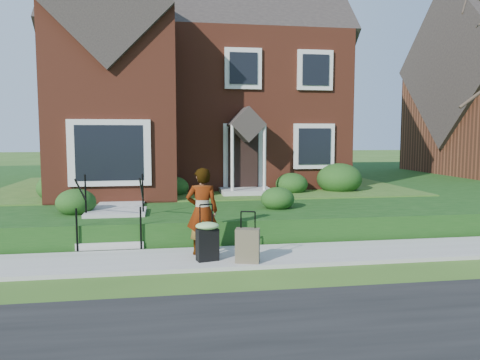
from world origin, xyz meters
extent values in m
plane|color=#2D5119|center=(0.00, 0.00, 0.00)|extent=(120.00, 120.00, 0.00)
cube|color=#9E9B93|center=(0.00, 0.00, 0.04)|extent=(60.00, 1.60, 0.08)
cube|color=#133B10|center=(4.00, 10.90, 0.30)|extent=(44.00, 20.00, 0.60)
cube|color=#9E9B93|center=(-2.50, 5.00, 0.63)|extent=(1.20, 6.00, 0.06)
cube|color=maroon|center=(0.00, 10.00, 3.30)|extent=(10.00, 8.00, 5.40)
cube|color=maroon|center=(-2.80, 5.20, 3.30)|extent=(3.60, 2.40, 5.40)
cube|color=beige|center=(-2.80, 4.05, 2.00)|extent=(2.20, 0.30, 1.80)
cube|color=black|center=(1.20, 5.94, 1.65)|extent=(1.00, 0.12, 2.10)
cube|color=black|center=(3.60, 5.95, 2.10)|extent=(1.40, 0.10, 1.50)
cube|color=#9E9B93|center=(-2.50, 1.00, 0.15)|extent=(1.40, 0.30, 0.15)
cube|color=#9E9B93|center=(-2.50, 1.30, 0.30)|extent=(1.40, 0.30, 0.15)
cube|color=#9E9B93|center=(-2.50, 1.60, 0.45)|extent=(1.40, 0.30, 0.15)
cube|color=#9E9B93|center=(-2.50, 1.90, 0.60)|extent=(1.40, 0.30, 0.15)
cube|color=#9E9B93|center=(-2.50, 2.45, 0.60)|extent=(1.40, 0.80, 0.15)
cylinder|color=black|center=(-3.15, 0.85, 0.53)|extent=(0.04, 0.04, 0.90)
cylinder|color=black|center=(-3.15, 2.05, 1.13)|extent=(0.04, 0.04, 0.90)
cylinder|color=black|center=(-1.85, 0.85, 0.53)|extent=(0.04, 0.04, 0.90)
cylinder|color=black|center=(-1.85, 2.05, 1.13)|extent=(0.04, 0.04, 0.90)
ellipsoid|color=#103610|center=(-4.42, 5.19, 1.03)|extent=(1.24, 1.24, 0.87)
ellipsoid|color=#103610|center=(-1.07, 5.53, 0.93)|extent=(0.94, 0.94, 0.66)
ellipsoid|color=#103610|center=(2.73, 5.53, 0.96)|extent=(1.04, 1.04, 0.73)
ellipsoid|color=#103610|center=(4.43, 5.74, 1.12)|extent=(1.50, 1.50, 1.05)
ellipsoid|color=#103610|center=(-3.46, 2.55, 0.93)|extent=(0.95, 0.95, 0.67)
ellipsoid|color=#103610|center=(1.53, 2.56, 0.90)|extent=(0.87, 0.87, 0.61)
imported|color=#999999|center=(-0.60, 0.21, 0.96)|extent=(0.66, 0.45, 1.76)
cube|color=black|center=(-0.54, -0.30, 0.39)|extent=(0.45, 0.32, 0.62)
cylinder|color=black|center=(-0.54, -0.30, 1.16)|extent=(0.25, 0.09, 0.03)
cylinder|color=black|center=(-0.66, -0.30, 0.93)|extent=(0.02, 0.02, 0.46)
cylinder|color=black|center=(-0.42, -0.30, 0.93)|extent=(0.02, 0.02, 0.46)
cylinder|color=black|center=(-0.68, -0.30, 0.11)|extent=(0.05, 0.07, 0.06)
cylinder|color=black|center=(-0.40, -0.30, 0.11)|extent=(0.05, 0.07, 0.06)
ellipsoid|color=#83B969|center=(-0.54, -0.30, 0.77)|extent=(0.53, 0.47, 0.14)
cube|color=brown|center=(0.20, -0.54, 0.40)|extent=(0.50, 0.37, 0.65)
cylinder|color=black|center=(0.20, -0.54, 1.04)|extent=(0.27, 0.10, 0.03)
cylinder|color=black|center=(0.07, -0.54, 0.89)|extent=(0.02, 0.02, 0.31)
cylinder|color=black|center=(0.34, -0.54, 0.89)|extent=(0.02, 0.02, 0.31)
cylinder|color=black|center=(0.04, -0.54, 0.11)|extent=(0.06, 0.07, 0.06)
cylinder|color=black|center=(0.36, -0.54, 0.11)|extent=(0.06, 0.07, 0.06)
camera|label=1|loc=(-1.32, -9.10, 2.51)|focal=35.00mm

